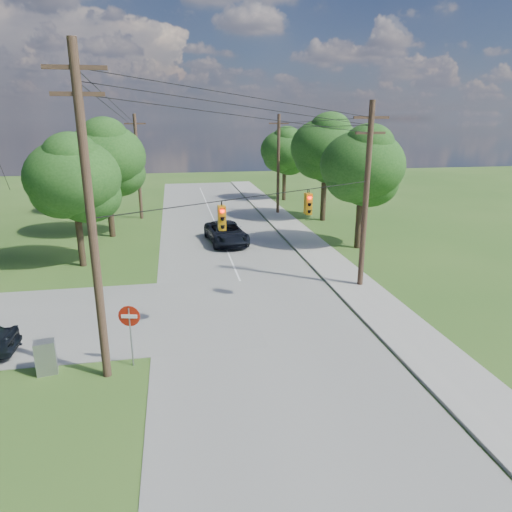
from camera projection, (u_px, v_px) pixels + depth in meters
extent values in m
plane|color=#2F571D|center=(227.00, 370.00, 18.07)|extent=(140.00, 140.00, 0.00)
cube|color=gray|center=(254.00, 314.00, 23.12)|extent=(10.00, 100.00, 0.03)
cube|color=#A09E96|center=(378.00, 305.00, 24.24)|extent=(2.60, 100.00, 0.12)
cylinder|color=brown|center=(92.00, 224.00, 15.93)|extent=(0.32, 0.32, 12.00)
cube|color=brown|center=(75.00, 67.00, 14.46)|extent=(2.00, 0.12, 0.14)
cube|color=brown|center=(78.00, 94.00, 14.69)|extent=(1.70, 0.12, 0.14)
cylinder|color=brown|center=(366.00, 198.00, 25.60)|extent=(0.32, 0.32, 10.50)
cube|color=brown|center=(371.00, 117.00, 24.35)|extent=(2.00, 0.12, 0.14)
cube|color=brown|center=(370.00, 133.00, 24.58)|extent=(1.70, 0.12, 0.14)
cylinder|color=brown|center=(278.00, 165.00, 46.41)|extent=(0.32, 0.32, 10.00)
cube|color=brown|center=(279.00, 123.00, 45.22)|extent=(2.00, 0.12, 0.14)
cylinder|color=brown|center=(138.00, 168.00, 44.04)|extent=(0.32, 0.32, 10.00)
cube|color=brown|center=(135.00, 124.00, 42.86)|extent=(2.00, 0.12, 0.14)
cylinder|color=black|center=(261.00, 99.00, 19.41)|extent=(13.52, 7.63, 1.53)
cylinder|color=black|center=(261.00, 109.00, 19.52)|extent=(13.52, 7.63, 1.53)
cylinder|color=black|center=(261.00, 118.00, 19.64)|extent=(13.52, 7.63, 1.53)
cylinder|color=black|center=(311.00, 121.00, 34.79)|extent=(0.03, 22.00, 0.53)
cylinder|color=black|center=(120.00, 109.00, 28.66)|extent=(0.43, 29.60, 2.03)
cylinder|color=black|center=(311.00, 127.00, 34.90)|extent=(0.03, 22.00, 0.53)
cylinder|color=black|center=(120.00, 116.00, 28.78)|extent=(0.43, 29.60, 2.03)
cylinder|color=black|center=(261.00, 196.00, 20.60)|extent=(13.52, 7.63, 0.04)
cube|color=#CA850B|center=(222.00, 218.00, 19.38)|extent=(0.32, 0.22, 1.05)
sphere|color=#FF0C05|center=(222.00, 211.00, 19.14)|extent=(0.17, 0.17, 0.17)
cube|color=#CA850B|center=(222.00, 217.00, 19.60)|extent=(0.32, 0.22, 1.05)
sphere|color=#FF0C05|center=(221.00, 209.00, 19.63)|extent=(0.17, 0.17, 0.17)
cube|color=#CA850B|center=(309.00, 204.00, 22.59)|extent=(0.32, 0.22, 1.05)
sphere|color=#FF0C05|center=(310.00, 198.00, 22.36)|extent=(0.17, 0.17, 0.17)
cube|color=#CA850B|center=(307.00, 203.00, 22.82)|extent=(0.32, 0.22, 1.05)
sphere|color=#FF0C05|center=(307.00, 196.00, 22.85)|extent=(0.17, 0.17, 0.17)
cylinder|color=#453322|center=(81.00, 243.00, 30.39)|extent=(0.45, 0.45, 3.15)
ellipsoid|color=#194615|center=(73.00, 177.00, 29.13)|extent=(6.00, 6.00, 4.92)
cylinder|color=#453322|center=(111.00, 216.00, 38.05)|extent=(0.50, 0.50, 3.50)
ellipsoid|color=#194615|center=(105.00, 157.00, 36.65)|extent=(6.40, 6.40, 5.25)
cylinder|color=#453322|center=(103.00, 198.00, 47.15)|extent=(0.48, 0.47, 3.32)
ellipsoid|color=#194615|center=(98.00, 153.00, 45.82)|extent=(6.00, 6.00, 4.92)
cylinder|color=#453322|center=(358.00, 227.00, 34.71)|extent=(0.48, 0.48, 3.32)
ellipsoid|color=#194615|center=(362.00, 165.00, 33.38)|extent=(6.20, 6.20, 5.08)
cylinder|color=#453322|center=(323.00, 202.00, 44.16)|extent=(0.52, 0.52, 3.67)
ellipsoid|color=#194615|center=(326.00, 148.00, 42.69)|extent=(6.60, 6.60, 5.41)
cylinder|color=#453322|center=(284.00, 187.00, 55.37)|extent=(0.45, 0.45, 3.15)
ellipsoid|color=#194615|center=(285.00, 150.00, 54.11)|extent=(5.80, 5.80, 4.76)
imported|color=black|center=(226.00, 233.00, 36.16)|extent=(3.34, 6.20, 1.65)
cube|color=gray|center=(46.00, 357.00, 17.64)|extent=(0.84, 0.68, 1.36)
cylinder|color=gray|center=(131.00, 337.00, 18.03)|extent=(0.07, 0.07, 2.50)
cylinder|color=#A81A0B|center=(129.00, 316.00, 17.77)|extent=(0.85, 0.21, 0.86)
cube|color=white|center=(129.00, 316.00, 17.74)|extent=(0.62, 0.16, 0.15)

